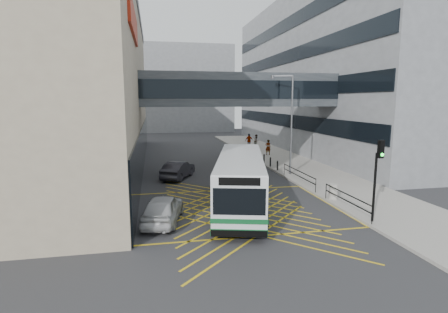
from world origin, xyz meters
TOP-DOWN VIEW (x-y plane):
  - ground at (0.00, 0.00)m, footprint 120.00×120.00m
  - building_whsmith at (-17.98, 16.00)m, footprint 24.17×42.00m
  - building_right at (23.98, 24.00)m, footprint 24.09×44.00m
  - building_far at (-2.00, 60.00)m, footprint 28.00×16.00m
  - skybridge at (3.00, 12.00)m, footprint 20.00×4.10m
  - pavement at (9.00, 15.00)m, footprint 6.00×54.00m
  - box_junction at (0.00, 0.00)m, footprint 12.00×9.00m
  - bus at (0.31, 0.37)m, footprint 5.49×11.82m
  - car_white at (-4.50, -1.57)m, footprint 2.98×5.15m
  - car_dark at (-2.93, 9.19)m, footprint 3.64×5.03m
  - car_silver at (3.66, 19.26)m, footprint 3.02×4.73m
  - traffic_light at (6.49, -4.20)m, footprint 0.34×0.52m
  - street_lamp at (6.62, 8.36)m, footprint 1.88×0.91m
  - litter_bin at (6.56, 0.27)m, footprint 0.57×0.57m
  - kerb_railings at (6.15, 1.78)m, footprint 0.05×12.54m
  - bollards at (6.25, 15.00)m, footprint 0.14×10.14m
  - pedestrian_a at (8.40, 19.14)m, footprint 0.74×0.54m
  - pedestrian_b at (8.95, 25.71)m, footprint 1.00×0.83m
  - pedestrian_c at (7.91, 25.76)m, footprint 1.14×0.56m

SIDE VIEW (x-z plane):
  - ground at x=0.00m, z-range 0.00..0.00m
  - box_junction at x=0.00m, z-range 0.00..0.01m
  - pavement at x=9.00m, z-range 0.00..0.16m
  - bollards at x=6.25m, z-range 0.16..1.06m
  - litter_bin at x=6.56m, z-range 0.16..1.15m
  - car_silver at x=3.66m, z-range 0.00..1.37m
  - car_dark at x=-2.93m, z-range 0.00..1.47m
  - car_white at x=-4.50m, z-range 0.00..1.54m
  - kerb_railings at x=6.15m, z-range 0.38..1.38m
  - pedestrian_b at x=8.95m, z-range 0.16..1.94m
  - pedestrian_a at x=8.40m, z-range 0.16..1.97m
  - pedestrian_c at x=7.91m, z-range 0.16..2.07m
  - bus at x=0.31m, z-range 0.12..3.35m
  - traffic_light at x=6.49m, z-range 0.82..5.20m
  - street_lamp at x=6.62m, z-range 0.75..9.26m
  - skybridge at x=3.00m, z-range 6.00..9.00m
  - building_whsmith at x=-17.98m, z-range 0.00..16.00m
  - building_far at x=-2.00m, z-range 0.00..18.00m
  - building_right at x=23.98m, z-range 0.00..20.00m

